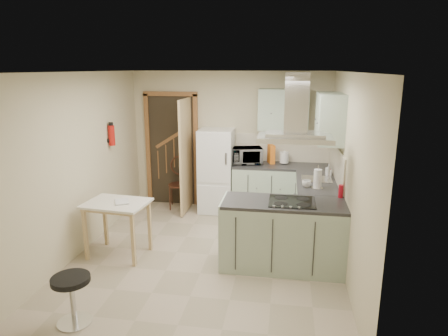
% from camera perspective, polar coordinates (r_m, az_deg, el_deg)
% --- Properties ---
extents(floor, '(4.20, 4.20, 0.00)m').
position_cam_1_polar(floor, '(5.74, -2.25, -12.25)').
color(floor, tan).
rests_on(floor, ground).
extents(ceiling, '(4.20, 4.20, 0.00)m').
position_cam_1_polar(ceiling, '(5.14, -2.52, 13.56)').
color(ceiling, silver).
rests_on(ceiling, back_wall).
extents(back_wall, '(3.60, 0.00, 3.60)m').
position_cam_1_polar(back_wall, '(7.33, 0.87, 3.91)').
color(back_wall, beige).
rests_on(back_wall, floor).
extents(left_wall, '(0.00, 4.20, 4.20)m').
position_cam_1_polar(left_wall, '(5.92, -19.71, 0.61)').
color(left_wall, beige).
rests_on(left_wall, floor).
extents(right_wall, '(0.00, 4.20, 4.20)m').
position_cam_1_polar(right_wall, '(5.26, 17.21, -0.81)').
color(right_wall, beige).
rests_on(right_wall, floor).
extents(doorway, '(1.10, 0.12, 2.10)m').
position_cam_1_polar(doorway, '(7.57, -7.45, 2.58)').
color(doorway, brown).
rests_on(doorway, floor).
extents(fridge, '(0.60, 0.60, 1.50)m').
position_cam_1_polar(fridge, '(7.18, -1.07, -0.39)').
color(fridge, white).
rests_on(fridge, floor).
extents(counter_back, '(1.08, 0.60, 0.90)m').
position_cam_1_polar(counter_back, '(7.17, 5.73, -2.98)').
color(counter_back, '#9EB2A0').
rests_on(counter_back, floor).
extents(counter_right, '(0.60, 1.95, 0.90)m').
position_cam_1_polar(counter_right, '(6.53, 12.77, -4.99)').
color(counter_right, '#9EB2A0').
rests_on(counter_right, floor).
extents(splashback, '(1.68, 0.02, 0.50)m').
position_cam_1_polar(splashback, '(7.27, 8.37, 2.87)').
color(splashback, beige).
rests_on(splashback, counter_back).
extents(wall_cabinet_back, '(0.85, 0.35, 0.70)m').
position_cam_1_polar(wall_cabinet_back, '(7.00, 8.47, 8.24)').
color(wall_cabinet_back, '#9EB2A0').
rests_on(wall_cabinet_back, back_wall).
extents(wall_cabinet_right, '(0.35, 0.90, 0.70)m').
position_cam_1_polar(wall_cabinet_right, '(5.96, 14.86, 6.92)').
color(wall_cabinet_right, '#9EB2A0').
rests_on(wall_cabinet_right, right_wall).
extents(peninsula, '(1.55, 0.65, 0.90)m').
position_cam_1_polar(peninsula, '(5.29, 8.41, -9.39)').
color(peninsula, '#9EB2A0').
rests_on(peninsula, floor).
extents(hob, '(0.58, 0.50, 0.01)m').
position_cam_1_polar(hob, '(5.13, 9.71, -4.76)').
color(hob, black).
rests_on(hob, peninsula).
extents(extractor_hood, '(0.90, 0.55, 0.10)m').
position_cam_1_polar(extractor_hood, '(4.93, 10.10, 4.23)').
color(extractor_hood, silver).
rests_on(extractor_hood, ceiling).
extents(sink, '(0.45, 0.40, 0.01)m').
position_cam_1_polar(sink, '(6.23, 13.09, -1.55)').
color(sink, silver).
rests_on(sink, counter_right).
extents(fire_extinguisher, '(0.10, 0.10, 0.32)m').
position_cam_1_polar(fire_extinguisher, '(6.64, -15.76, 4.50)').
color(fire_extinguisher, '#B2140F').
rests_on(fire_extinguisher, left_wall).
extents(drop_leaf_table, '(0.88, 0.70, 0.77)m').
position_cam_1_polar(drop_leaf_table, '(5.77, -14.86, -8.39)').
color(drop_leaf_table, tan).
rests_on(drop_leaf_table, floor).
extents(bentwood_chair, '(0.45, 0.45, 0.87)m').
position_cam_1_polar(bentwood_chair, '(7.46, -6.47, -2.42)').
color(bentwood_chair, '#4B2D19').
rests_on(bentwood_chair, floor).
extents(stool, '(0.40, 0.40, 0.52)m').
position_cam_1_polar(stool, '(4.54, -20.82, -17.19)').
color(stool, black).
rests_on(stool, floor).
extents(microwave, '(0.59, 0.47, 0.29)m').
position_cam_1_polar(microwave, '(7.05, 3.27, 1.78)').
color(microwave, black).
rests_on(microwave, counter_back).
extents(kettle, '(0.17, 0.17, 0.23)m').
position_cam_1_polar(kettle, '(7.11, 8.60, 1.51)').
color(kettle, silver).
rests_on(kettle, counter_back).
extents(cereal_box, '(0.15, 0.23, 0.33)m').
position_cam_1_polar(cereal_box, '(7.13, 6.76, 2.00)').
color(cereal_box, orange).
rests_on(cereal_box, counter_back).
extents(soap_bottle, '(0.09, 0.09, 0.18)m').
position_cam_1_polar(soap_bottle, '(6.47, 14.71, -0.27)').
color(soap_bottle, silver).
rests_on(soap_bottle, counter_right).
extents(paper_towel, '(0.14, 0.14, 0.29)m').
position_cam_1_polar(paper_towel, '(5.74, 13.23, -1.48)').
color(paper_towel, silver).
rests_on(paper_towel, counter_right).
extents(cup, '(0.14, 0.14, 0.10)m').
position_cam_1_polar(cup, '(5.80, 11.70, -2.19)').
color(cup, silver).
rests_on(cup, counter_right).
extents(red_bottle, '(0.08, 0.08, 0.17)m').
position_cam_1_polar(red_bottle, '(5.43, 16.34, -3.20)').
color(red_bottle, red).
rests_on(red_bottle, peninsula).
extents(book, '(0.27, 0.30, 0.11)m').
position_cam_1_polar(book, '(5.59, -15.33, -4.32)').
color(book, '#A8384E').
rests_on(book, drop_leaf_table).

